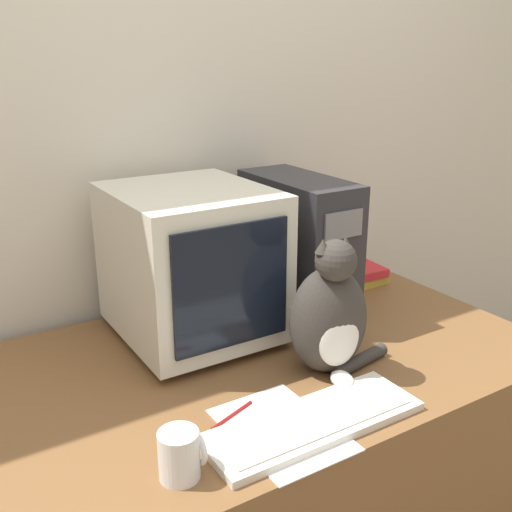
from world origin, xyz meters
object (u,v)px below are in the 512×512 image
at_px(crt_monitor, 191,263).
at_px(mug, 181,454).
at_px(book_stack, 354,271).
at_px(pen, 232,415).
at_px(keyboard, 313,422).
at_px(cat, 330,317).
at_px(computer_tower, 298,245).

relative_size(crt_monitor, mug, 4.63).
relative_size(book_stack, mug, 2.21).
xyz_separation_m(crt_monitor, pen, (-0.11, -0.41, -0.21)).
distance_m(keyboard, cat, 0.28).
bearing_deg(computer_tower, mug, -140.84).
distance_m(keyboard, book_stack, 0.91).
relative_size(keyboard, pen, 3.90).
xyz_separation_m(book_stack, mug, (-0.96, -0.62, 0.02)).
distance_m(crt_monitor, book_stack, 0.71).
xyz_separation_m(pen, mug, (-0.18, -0.12, 0.04)).
bearing_deg(pen, cat, 8.83).
height_order(crt_monitor, pen, crt_monitor).
height_order(computer_tower, keyboard, computer_tower).
relative_size(computer_tower, cat, 1.16).
bearing_deg(crt_monitor, mug, -118.62).
bearing_deg(book_stack, mug, -147.13).
distance_m(crt_monitor, computer_tower, 0.36).
relative_size(book_stack, pen, 1.70).
xyz_separation_m(keyboard, mug, (-0.31, 0.00, 0.04)).
bearing_deg(computer_tower, cat, -113.74).
bearing_deg(cat, computer_tower, 78.49).
height_order(computer_tower, book_stack, computer_tower).
bearing_deg(computer_tower, keyboard, -122.20).
height_order(book_stack, mug, mug).
distance_m(crt_monitor, keyboard, 0.57).
height_order(book_stack, pen, book_stack).
xyz_separation_m(computer_tower, cat, (-0.16, -0.36, -0.06)).
relative_size(computer_tower, keyboard, 0.84).
xyz_separation_m(crt_monitor, keyboard, (0.03, -0.53, -0.21)).
height_order(cat, book_stack, cat).
bearing_deg(cat, mug, -149.01).
bearing_deg(mug, keyboard, -0.69).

